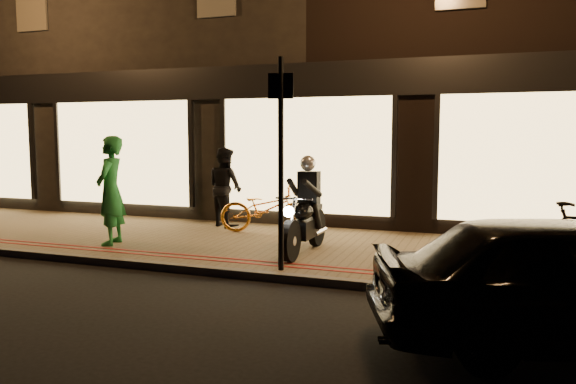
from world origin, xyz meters
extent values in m
plane|color=black|center=(0.00, 0.00, 0.00)|extent=(90.00, 90.00, 0.00)
cube|color=brown|center=(0.00, 2.00, 0.06)|extent=(50.00, 4.00, 0.12)
cube|color=#59544C|center=(0.00, 0.05, 0.06)|extent=(50.00, 0.14, 0.12)
cube|color=maroon|center=(0.00, 0.45, 0.12)|extent=(50.00, 0.06, 0.01)
cube|color=maroon|center=(0.00, 0.65, 0.12)|extent=(50.00, 0.06, 0.01)
cube|color=black|center=(-6.00, 9.00, 4.25)|extent=(12.00, 10.00, 8.50)
cube|color=black|center=(0.00, 3.95, 3.15)|extent=(48.00, 0.12, 0.70)
cube|color=#FFD57F|center=(-4.50, 3.94, 1.61)|extent=(3.60, 0.06, 2.38)
cube|color=#FFD57F|center=(0.00, 3.94, 1.61)|extent=(3.60, 0.06, 2.38)
cube|color=#FFD57F|center=(4.50, 3.94, 1.61)|extent=(3.60, 0.06, 2.38)
cube|color=#3F331E|center=(-7.00, 3.95, 5.20)|extent=(0.90, 0.06, 1.30)
cylinder|color=black|center=(0.80, 0.79, 0.44)|extent=(0.13, 0.64, 0.64)
cylinder|color=black|center=(0.82, 2.09, 0.44)|extent=(0.13, 0.64, 0.64)
cylinder|color=silver|center=(0.80, 0.79, 0.44)|extent=(0.14, 0.14, 0.14)
cylinder|color=silver|center=(0.82, 2.09, 0.44)|extent=(0.14, 0.14, 0.14)
cube|color=black|center=(0.81, 1.49, 0.52)|extent=(0.27, 0.70, 0.30)
ellipsoid|color=black|center=(0.81, 1.36, 0.82)|extent=(0.33, 0.51, 0.29)
cube|color=black|center=(0.82, 1.79, 0.82)|extent=(0.23, 0.55, 0.09)
cylinder|color=silver|center=(0.81, 0.94, 1.07)|extent=(0.60, 0.04, 0.03)
cylinder|color=silver|center=(0.80, 0.84, 0.74)|extent=(0.06, 0.33, 0.71)
sphere|color=white|center=(0.80, 0.71, 0.90)|extent=(0.17, 0.17, 0.17)
cylinder|color=silver|center=(0.94, 1.94, 0.40)|extent=(0.08, 0.55, 0.07)
cube|color=black|center=(0.82, 1.66, 1.17)|extent=(0.34, 0.23, 0.55)
sphere|color=silver|center=(0.82, 1.60, 1.58)|extent=(0.26, 0.26, 0.26)
cylinder|color=black|center=(0.65, 1.35, 1.20)|extent=(0.16, 0.61, 0.34)
cylinder|color=black|center=(0.97, 1.34, 1.20)|extent=(0.18, 0.61, 0.34)
cylinder|color=black|center=(0.68, 1.63, 0.72)|extent=(0.19, 0.29, 0.46)
cylinder|color=black|center=(0.96, 1.62, 0.72)|extent=(0.20, 0.29, 0.46)
cylinder|color=black|center=(0.85, 0.25, 1.62)|extent=(0.10, 0.10, 3.00)
cube|color=black|center=(0.85, 0.25, 2.72)|extent=(0.35, 0.11, 0.35)
imported|color=orange|center=(-0.53, 3.04, 0.58)|extent=(1.87, 1.10, 0.93)
imported|color=#217C36|center=(-2.61, 1.00, 1.07)|extent=(0.62, 0.79, 1.90)
imported|color=black|center=(-1.59, 3.43, 0.95)|extent=(1.01, 0.95, 1.66)
imported|color=black|center=(4.42, -1.22, 0.66)|extent=(4.18, 2.76, 1.32)
camera|label=1|loc=(3.61, -7.12, 2.07)|focal=35.00mm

